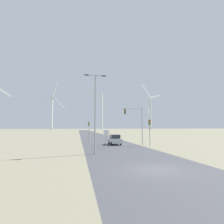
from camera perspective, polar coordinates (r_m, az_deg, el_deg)
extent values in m
plane|color=gray|center=(14.48, 13.86, -17.73)|extent=(600.00, 600.00, 0.00)
cube|color=#47474C|center=(61.19, -5.60, -7.92)|extent=(10.00, 240.00, 0.01)
cylinder|color=#93999E|center=(21.47, -5.54, -0.58)|extent=(0.18, 0.18, 9.71)
cylinder|color=#93999E|center=(22.35, -5.44, 11.80)|extent=(2.15, 0.10, 0.10)
ellipsoid|color=#4C4C51|center=(22.28, -8.25, 11.89)|extent=(0.70, 0.32, 0.20)
ellipsoid|color=#4C4C51|center=(22.47, -2.65, 11.69)|extent=(0.70, 0.32, 0.20)
cylinder|color=#93999E|center=(25.67, -1.87, -9.22)|extent=(0.07, 0.07, 2.63)
cube|color=white|center=(25.60, -1.86, -6.79)|extent=(0.81, 0.01, 0.81)
cube|color=red|center=(25.61, -1.87, -6.79)|extent=(0.76, 0.02, 0.76)
cylinder|color=#93999E|center=(39.16, -7.60, -6.40)|extent=(0.11, 0.11, 4.39)
cube|color=#4C511E|center=(39.15, -7.57, -3.84)|extent=(0.28, 0.24, 0.90)
sphere|color=red|center=(39.02, -7.55, -3.44)|extent=(0.16, 0.16, 0.16)
sphere|color=gold|center=(39.02, -7.56, -3.84)|extent=(0.16, 0.16, 0.16)
sphere|color=green|center=(39.01, -7.56, -4.23)|extent=(0.16, 0.16, 0.16)
cylinder|color=#93999E|center=(30.52, 12.21, -6.67)|extent=(0.11, 0.11, 4.50)
cube|color=#4C511E|center=(30.51, 12.15, -3.29)|extent=(0.28, 0.24, 0.90)
sphere|color=red|center=(30.40, 12.24, -2.78)|extent=(0.16, 0.16, 0.16)
sphere|color=gold|center=(30.39, 12.25, -3.29)|extent=(0.16, 0.16, 0.16)
sphere|color=green|center=(30.38, 12.26, -3.80)|extent=(0.16, 0.16, 0.16)
cylinder|color=#93999E|center=(32.05, 9.82, -4.58)|extent=(0.14, 0.14, 6.78)
cylinder|color=#93999E|center=(31.61, 6.55, 1.09)|extent=(3.76, 0.12, 0.12)
cube|color=#4C511E|center=(31.18, 4.25, 0.13)|extent=(0.28, 0.24, 0.90)
sphere|color=red|center=(31.08, 4.32, 0.65)|extent=(0.18, 0.18, 0.18)
cube|color=#B7BCC1|center=(32.70, 0.90, -9.32)|extent=(1.87, 4.13, 0.80)
cube|color=#1E2328|center=(32.50, 0.96, -8.02)|extent=(1.60, 2.13, 0.70)
cylinder|color=black|center=(33.81, -0.94, -9.85)|extent=(0.22, 0.66, 0.66)
cylinder|color=black|center=(34.14, 1.83, -9.80)|extent=(0.22, 0.66, 0.66)
cylinder|color=black|center=(31.32, -0.11, -10.25)|extent=(0.22, 0.66, 0.66)
cylinder|color=black|center=(31.68, 2.88, -10.18)|extent=(0.22, 0.66, 0.66)
cube|color=silver|center=(223.32, -32.45, 6.08)|extent=(18.24, 10.13, 13.55)
cylinder|color=silver|center=(222.57, -19.05, -0.29)|extent=(2.20, 2.20, 40.19)
sphere|color=silver|center=(224.99, -18.90, 4.82)|extent=(2.60, 2.60, 2.60)
cube|color=silver|center=(219.45, -16.98, 2.60)|extent=(16.80, 7.18, 18.50)
cube|color=silver|center=(225.61, -18.04, 7.91)|extent=(7.94, 3.60, 23.52)
cube|color=silver|center=(230.82, -21.57, 3.89)|extent=(22.14, 9.34, 7.52)
cylinder|color=silver|center=(226.33, -3.37, 0.06)|extent=(2.20, 2.20, 45.57)
sphere|color=silver|center=(229.42, -3.34, 5.74)|extent=(2.60, 2.60, 2.60)
cube|color=silver|center=(226.27, -5.74, 6.57)|extent=(19.07, 5.51, 6.59)
cube|color=silver|center=(228.88, -2.69, 3.19)|extent=(7.00, 2.31, 19.50)
cube|color=silver|center=(233.78, -1.65, 7.42)|extent=(14.69, 4.35, 15.42)
cylinder|color=silver|center=(239.74, 12.52, -0.47)|extent=(2.20, 2.20, 42.60)
sphere|color=silver|center=(242.27, 12.42, 4.56)|extent=(2.60, 2.60, 2.60)
cube|color=silver|center=(237.57, 11.13, 6.73)|extent=(15.08, 8.11, 16.71)
cube|color=silver|center=(238.41, 12.02, 1.99)|extent=(6.79, 3.83, 21.56)
cube|color=silver|center=(251.42, 14.03, 4.94)|extent=(19.38, 10.33, 7.39)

